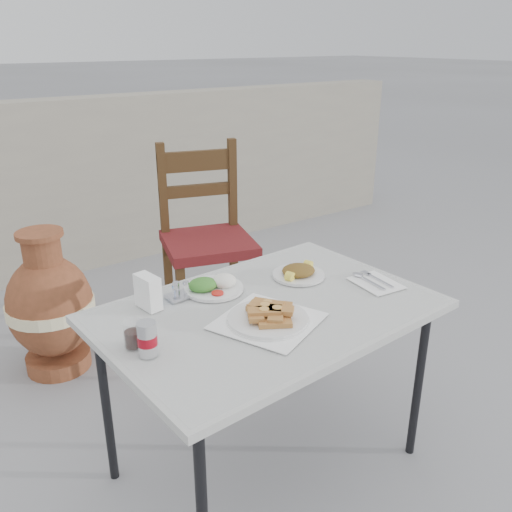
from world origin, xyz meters
TOP-DOWN VIEW (x-y plane):
  - ground at (0.00, 0.00)m, footprint 80.00×80.00m
  - cafe_table at (-0.03, 0.06)m, footprint 1.19×0.85m
  - pide_plate at (-0.10, -0.02)m, footprint 0.40×0.40m
  - salad_rice_plate at (-0.12, 0.29)m, footprint 0.22×0.22m
  - salad_chopped_plate at (0.22, 0.21)m, footprint 0.21×0.21m
  - soda_can at (-0.51, 0.02)m, footprint 0.06×0.06m
  - cola_glass at (-0.52, 0.09)m, footprint 0.06×0.06m
  - napkin_holder at (-0.38, 0.30)m, footprint 0.07×0.11m
  - condiment_caddy at (-0.26, 0.31)m, footprint 0.09×0.07m
  - cutlery_napkin at (0.42, -0.00)m, footprint 0.16×0.21m
  - chair at (0.36, 1.17)m, footprint 0.58×0.58m
  - terracotta_urn at (-0.50, 1.23)m, footprint 0.42×0.42m
  - back_wall at (0.00, 2.50)m, footprint 6.00×0.25m

SIDE VIEW (x-z plane):
  - ground at x=0.00m, z-range 0.00..0.00m
  - terracotta_urn at x=-0.50m, z-range -0.03..0.71m
  - chair at x=0.36m, z-range 0.02..1.07m
  - back_wall at x=0.00m, z-range 0.00..1.20m
  - cafe_table at x=-0.03m, z-range 0.30..1.00m
  - cutlery_napkin at x=0.42m, z-range 0.70..0.71m
  - salad_chopped_plate at x=0.22m, z-range 0.69..0.74m
  - salad_rice_plate at x=-0.12m, z-range 0.69..0.75m
  - condiment_caddy at x=-0.26m, z-range 0.69..0.75m
  - pide_plate at x=-0.10m, z-range 0.70..0.76m
  - cola_glass at x=-0.52m, z-range 0.69..0.78m
  - soda_can at x=-0.51m, z-range 0.70..0.80m
  - napkin_holder at x=-0.38m, z-range 0.70..0.82m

